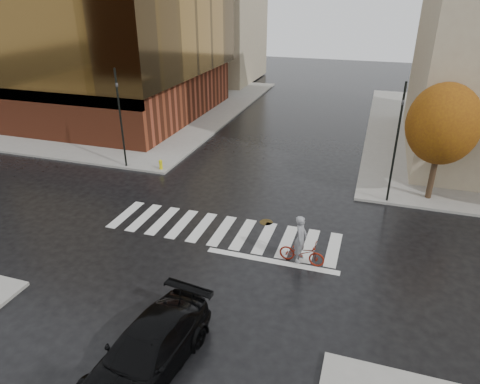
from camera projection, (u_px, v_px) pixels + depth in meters
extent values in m
plane|color=black|center=(219.00, 236.00, 20.94)|extent=(120.00, 120.00, 0.00)
cube|color=gray|center=(101.00, 103.00, 44.78)|extent=(30.00, 30.00, 0.15)
cube|color=silver|center=(222.00, 231.00, 21.36)|extent=(12.00, 3.00, 0.01)
cube|color=brown|center=(72.00, 88.00, 41.59)|extent=(26.00, 18.00, 4.00)
cylinder|color=#332516|center=(432.00, 175.00, 23.83)|extent=(0.32, 0.32, 2.80)
ellipsoid|color=#8B530D|center=(443.00, 124.00, 22.57)|extent=(3.80, 3.80, 4.37)
imported|color=black|center=(147.00, 352.00, 13.24)|extent=(2.87, 5.63, 1.56)
imported|color=maroon|center=(302.00, 252.00, 18.66)|extent=(2.06, 0.85, 1.06)
imported|color=gray|center=(301.00, 239.00, 18.39)|extent=(0.57, 0.82, 2.15)
cylinder|color=black|center=(121.00, 119.00, 27.40)|extent=(0.12, 0.12, 6.41)
imported|color=black|center=(116.00, 83.00, 26.40)|extent=(0.19, 0.17, 0.80)
cylinder|color=black|center=(396.00, 144.00, 22.69)|extent=(0.12, 0.12, 6.62)
imported|color=black|center=(403.00, 100.00, 21.65)|extent=(0.14, 0.17, 0.83)
cylinder|color=yellow|center=(161.00, 165.00, 28.14)|extent=(0.22, 0.22, 0.54)
sphere|color=yellow|center=(160.00, 161.00, 28.03)|extent=(0.23, 0.23, 0.23)
cylinder|color=#4A3B1A|center=(266.00, 222.00, 22.13)|extent=(0.90, 0.90, 0.01)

